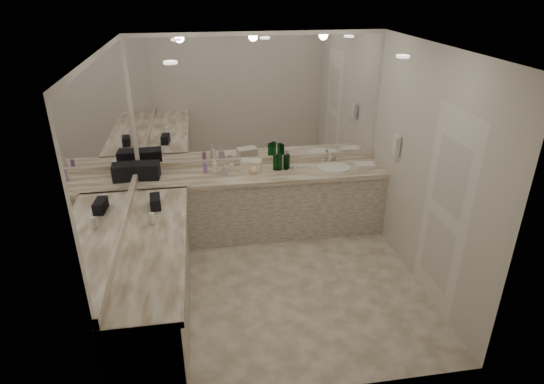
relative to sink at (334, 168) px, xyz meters
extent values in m
plane|color=beige|center=(-0.95, -1.20, -0.90)|extent=(3.20, 3.20, 0.00)
plane|color=white|center=(-0.95, -1.20, 1.71)|extent=(3.20, 3.20, 0.00)
cube|color=silver|center=(-0.95, 0.30, 0.41)|extent=(3.20, 0.02, 2.60)
cube|color=silver|center=(-2.55, -1.20, 0.41)|extent=(0.02, 3.00, 2.60)
cube|color=silver|center=(0.65, -1.20, 0.41)|extent=(0.02, 3.00, 2.60)
cube|color=beige|center=(-0.95, 0.00, -0.48)|extent=(3.20, 0.60, 0.84)
cube|color=silver|center=(-0.95, -0.01, -0.03)|extent=(3.20, 0.64, 0.06)
cube|color=beige|center=(-2.25, -1.50, -0.48)|extent=(0.60, 2.40, 0.84)
cube|color=silver|center=(-2.24, -1.50, -0.03)|extent=(0.64, 2.42, 0.06)
cube|color=silver|center=(-0.95, 0.28, 0.05)|extent=(3.20, 0.04, 0.10)
cube|color=silver|center=(-2.53, -1.20, 0.05)|extent=(0.04, 3.00, 0.10)
cube|color=white|center=(-0.95, 0.29, 0.88)|extent=(3.12, 0.01, 1.55)
cube|color=white|center=(-2.54, -1.20, 0.88)|extent=(0.01, 2.92, 1.55)
cylinder|color=white|center=(0.00, 0.00, 0.00)|extent=(0.44, 0.44, 0.03)
cube|color=silver|center=(0.00, 0.21, 0.07)|extent=(0.24, 0.16, 0.14)
cube|color=white|center=(0.61, -0.50, 0.46)|extent=(0.06, 0.10, 0.24)
cube|color=white|center=(0.64, -1.70, 0.16)|extent=(0.02, 0.82, 2.10)
cube|color=black|center=(-2.43, 0.04, 0.11)|extent=(0.37, 0.24, 0.20)
cube|color=black|center=(-2.25, -0.79, 0.07)|extent=(0.13, 0.25, 0.13)
cube|color=beige|center=(-1.10, 0.06, 0.08)|extent=(0.30, 0.23, 0.15)
cube|color=white|center=(0.41, -0.03, 0.03)|extent=(0.27, 0.18, 0.04)
cylinder|color=white|center=(-2.25, -1.19, 0.07)|extent=(0.05, 0.05, 0.12)
imported|color=white|center=(-1.57, 0.05, 0.11)|extent=(0.08, 0.08, 0.21)
imported|color=#B7B7D1|center=(-1.45, -0.01, 0.09)|extent=(0.09, 0.09, 0.17)
imported|color=#FED5A1|center=(-1.08, -0.03, 0.08)|extent=(0.15, 0.15, 0.15)
cylinder|color=#084114|center=(-0.61, 0.09, 0.10)|extent=(0.06, 0.06, 0.19)
cylinder|color=#084114|center=(-0.64, 0.06, 0.10)|extent=(0.07, 0.07, 0.19)
cylinder|color=#084114|center=(-0.77, 0.06, 0.11)|extent=(0.07, 0.07, 0.20)
cylinder|color=#084114|center=(-0.73, 0.05, 0.11)|extent=(0.07, 0.07, 0.22)
cylinder|color=#F2D84C|center=(-1.43, 0.00, 0.06)|extent=(0.05, 0.05, 0.11)
cylinder|color=#9966B2|center=(-1.69, 0.10, 0.08)|extent=(0.05, 0.05, 0.15)
cylinder|color=silver|center=(-0.53, 0.01, 0.04)|extent=(0.06, 0.06, 0.08)
cylinder|color=white|center=(-1.00, -0.01, 0.05)|extent=(0.05, 0.05, 0.10)
cylinder|color=white|center=(-1.35, 0.11, 0.05)|extent=(0.06, 0.06, 0.09)
camera|label=1|loc=(-1.69, -5.37, 2.28)|focal=30.00mm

